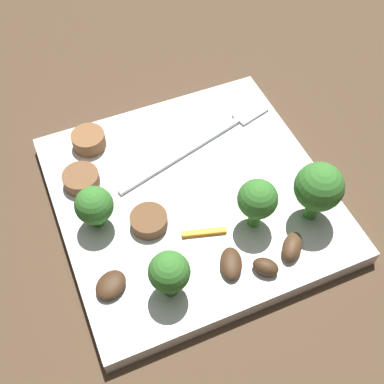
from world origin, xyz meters
TOP-DOWN VIEW (x-y plane):
  - ground_plane at (0.00, 0.00)m, footprint 1.40×1.40m
  - plate at (0.00, 0.00)m, footprint 0.24×0.24m
  - fork at (0.04, 0.05)m, footprint 0.18×0.06m
  - broccoli_floret_0 at (-0.09, 0.00)m, footprint 0.03×0.03m
  - broccoli_floret_1 at (-0.05, -0.08)m, footprint 0.03×0.03m
  - broccoli_floret_2 at (0.04, -0.05)m, footprint 0.03×0.03m
  - broccoli_floret_3 at (0.09, -0.06)m, footprint 0.04×0.04m
  - sausage_slice_0 at (-0.09, 0.05)m, footprint 0.05×0.05m
  - sausage_slice_1 at (-0.07, 0.09)m, footprint 0.04×0.04m
  - sausage_slice_2 at (-0.05, -0.02)m, footprint 0.04×0.04m
  - mushroom_0 at (0.02, -0.10)m, footprint 0.03×0.03m
  - mushroom_1 at (-0.10, -0.06)m, footprint 0.04×0.03m
  - mushroom_2 at (-0.00, -0.08)m, footprint 0.03×0.03m
  - mushroom_3 at (0.05, -0.09)m, footprint 0.03×0.03m
  - pepper_strip_1 at (-0.01, -0.05)m, footprint 0.04×0.02m

SIDE VIEW (x-z plane):
  - ground_plane at x=0.00m, z-range 0.00..0.00m
  - plate at x=0.00m, z-range 0.00..0.02m
  - fork at x=0.04m, z-range 0.02..0.02m
  - pepper_strip_1 at x=-0.01m, z-range 0.02..0.02m
  - mushroom_1 at x=-0.10m, z-range 0.02..0.03m
  - mushroom_2 at x=0.00m, z-range 0.02..0.03m
  - sausage_slice_2 at x=-0.05m, z-range 0.02..0.03m
  - mushroom_0 at x=0.02m, z-range 0.02..0.03m
  - mushroom_3 at x=0.05m, z-range 0.02..0.03m
  - sausage_slice_0 at x=-0.09m, z-range 0.02..0.03m
  - sausage_slice_1 at x=-0.07m, z-range 0.02..0.03m
  - broccoli_floret_0 at x=-0.09m, z-range 0.02..0.07m
  - broccoli_floret_1 at x=-0.05m, z-range 0.02..0.07m
  - broccoli_floret_2 at x=0.04m, z-range 0.02..0.08m
  - broccoli_floret_3 at x=0.09m, z-range 0.03..0.09m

